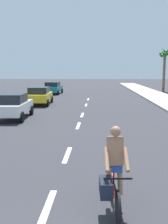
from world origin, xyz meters
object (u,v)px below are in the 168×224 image
cyclist (113,173)px  palm_tree_distant (165,59)px  parked_car_teal (53,88)px  parked_car_yellow (39,95)px  parked_car_white (13,105)px

cyclist → palm_tree_distant: size_ratio=0.28×
cyclist → parked_car_teal: bearing=-81.1°
parked_car_yellow → palm_tree_distant: palm_tree_distant is taller
parked_car_white → parked_car_teal: size_ratio=0.91×
cyclist → parked_car_yellow: (-5.55, 17.60, 0.01)m
parked_car_teal → palm_tree_distant: palm_tree_distant is taller
cyclist → parked_car_white: size_ratio=0.45×
parked_car_teal → palm_tree_distant: (15.40, 5.02, 3.89)m
parked_car_white → palm_tree_distant: size_ratio=0.63×
cyclist → parked_car_teal: 29.27m
parked_car_yellow → palm_tree_distant: bearing=44.2°
parked_car_white → parked_car_yellow: bearing=86.7°
parked_car_white → palm_tree_distant: bearing=54.6°
parked_car_yellow → palm_tree_distant: size_ratio=0.68×
parked_car_yellow → cyclist: bearing=-75.8°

